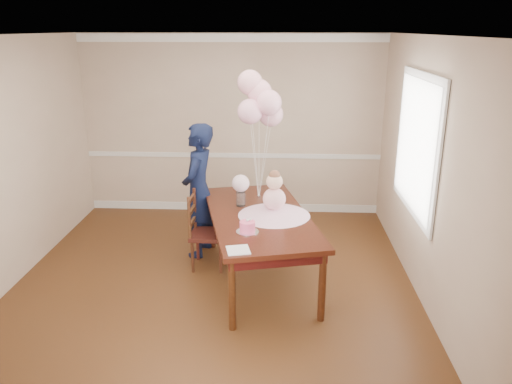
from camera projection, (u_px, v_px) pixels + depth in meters
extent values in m
cube|color=#371E0D|center=(213.00, 287.00, 5.58)|extent=(4.50, 5.00, 0.00)
cube|color=white|center=(205.00, 35.00, 4.73)|extent=(4.50, 5.00, 0.02)
cube|color=tan|center=(232.00, 126.00, 7.53)|extent=(4.50, 0.02, 2.70)
cube|color=tan|center=(147.00, 294.00, 2.79)|extent=(4.50, 0.02, 2.70)
cube|color=tan|center=(430.00, 175.00, 5.05)|extent=(0.02, 5.00, 2.70)
cube|color=silver|center=(233.00, 155.00, 7.66)|extent=(4.50, 0.02, 0.07)
cube|color=white|center=(231.00, 38.00, 7.12)|extent=(4.50, 0.02, 0.12)
cube|color=silver|center=(233.00, 207.00, 7.93)|extent=(4.50, 0.02, 0.12)
cube|color=silver|center=(417.00, 144.00, 5.46)|extent=(0.02, 1.66, 1.56)
cube|color=white|center=(415.00, 144.00, 5.46)|extent=(0.01, 1.50, 1.40)
cube|color=black|center=(259.00, 217.00, 5.56)|extent=(1.51, 2.29, 0.05)
cube|color=black|center=(259.00, 223.00, 5.58)|extent=(1.38, 2.17, 0.11)
cylinder|color=black|center=(232.00, 295.00, 4.70)|extent=(0.09, 0.09, 0.74)
cylinder|color=black|center=(322.00, 287.00, 4.85)|extent=(0.09, 0.09, 0.74)
cylinder|color=black|center=(212.00, 221.00, 6.51)|extent=(0.09, 0.09, 0.74)
cylinder|color=black|center=(278.00, 216.00, 6.66)|extent=(0.09, 0.09, 0.74)
cone|color=#E7AACB|center=(274.00, 211.00, 5.51)|extent=(0.96, 0.96, 0.11)
sphere|color=#FFA1D7|center=(274.00, 199.00, 5.47)|extent=(0.25, 0.25, 0.25)
sphere|color=beige|center=(274.00, 182.00, 5.41)|extent=(0.18, 0.18, 0.18)
sphere|color=brown|center=(275.00, 176.00, 5.39)|extent=(0.13, 0.13, 0.13)
cylinder|color=white|center=(247.00, 232.00, 5.07)|extent=(0.28, 0.28, 0.01)
cylinder|color=#FF5086|center=(247.00, 226.00, 5.05)|extent=(0.19, 0.19, 0.11)
sphere|color=silver|center=(247.00, 220.00, 5.03)|extent=(0.03, 0.03, 0.03)
sphere|color=white|center=(250.00, 219.00, 5.06)|extent=(0.03, 0.03, 0.03)
cylinder|color=silver|center=(241.00, 199.00, 5.79)|extent=(0.13, 0.13, 0.17)
sphere|color=beige|center=(241.00, 183.00, 5.73)|extent=(0.20, 0.20, 0.20)
cube|color=white|center=(238.00, 250.00, 4.65)|extent=(0.25, 0.25, 0.01)
cylinder|color=silver|center=(259.00, 196.00, 6.11)|extent=(0.05, 0.05, 0.02)
sphere|color=#F7AFCC|center=(250.00, 112.00, 5.76)|extent=(0.30, 0.30, 0.30)
sphere|color=#FFB4D0|center=(269.00, 103.00, 5.71)|extent=(0.30, 0.30, 0.30)
sphere|color=#FFB4C8|center=(259.00, 92.00, 5.81)|extent=(0.30, 0.30, 0.30)
sphere|color=#F9B0C4|center=(250.00, 83.00, 5.78)|extent=(0.30, 0.30, 0.30)
sphere|color=#E3A1B5|center=(271.00, 114.00, 5.90)|extent=(0.30, 0.30, 0.30)
cylinder|color=white|center=(255.00, 162.00, 5.96)|extent=(0.10, 0.03, 0.88)
cylinder|color=silver|center=(264.00, 158.00, 5.94)|extent=(0.12, 0.03, 0.98)
cylinder|color=white|center=(259.00, 152.00, 5.99)|extent=(0.01, 0.10, 1.09)
cylinder|color=white|center=(255.00, 147.00, 5.97)|extent=(0.11, 0.09, 1.19)
cylinder|color=silver|center=(265.00, 162.00, 6.03)|extent=(0.13, 0.11, 0.82)
cube|color=black|center=(208.00, 235.00, 5.96)|extent=(0.42, 0.42, 0.05)
cylinder|color=#33180D|center=(193.00, 257.00, 5.88)|extent=(0.04, 0.04, 0.40)
cylinder|color=#38180F|center=(220.00, 258.00, 5.86)|extent=(0.04, 0.04, 0.40)
cylinder|color=#3D1410|center=(198.00, 245.00, 6.19)|extent=(0.04, 0.04, 0.40)
cylinder|color=#361B0E|center=(224.00, 246.00, 6.17)|extent=(0.04, 0.04, 0.40)
cylinder|color=#3D1F10|center=(189.00, 218.00, 5.73)|extent=(0.04, 0.04, 0.52)
cylinder|color=#34170E|center=(195.00, 208.00, 6.04)|extent=(0.04, 0.04, 0.52)
cube|color=#3C2110|center=(192.00, 222.00, 5.92)|extent=(0.04, 0.37, 0.05)
cube|color=#371F0F|center=(192.00, 210.00, 5.87)|extent=(0.04, 0.37, 0.05)
cube|color=#391C0F|center=(191.00, 199.00, 5.83)|extent=(0.04, 0.37, 0.05)
imported|color=black|center=(199.00, 191.00, 6.19)|extent=(0.50, 0.67, 1.68)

